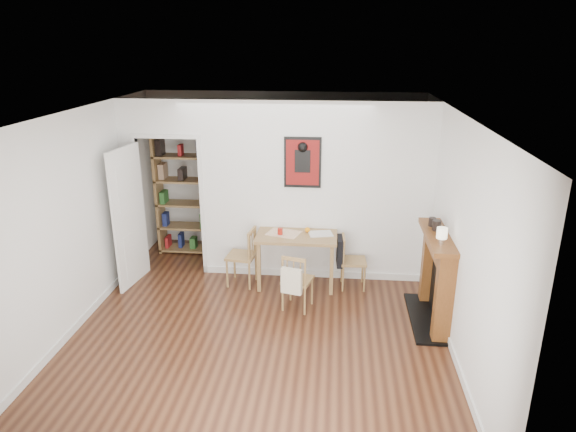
# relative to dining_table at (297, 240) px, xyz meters

# --- Properties ---
(ground) EXTENTS (5.20, 5.20, 0.00)m
(ground) POSITION_rel_dining_table_xyz_m (-0.35, -1.10, -0.68)
(ground) COLOR #57311C
(ground) RESTS_ON ground
(room_shell) EXTENTS (5.20, 5.20, 5.20)m
(room_shell) POSITION_rel_dining_table_xyz_m (-0.25, 0.24, 0.62)
(room_shell) COLOR white
(room_shell) RESTS_ON ground
(dining_table) EXTENTS (1.13, 0.72, 0.77)m
(dining_table) POSITION_rel_dining_table_xyz_m (0.00, 0.00, 0.00)
(dining_table) COLOR olive
(dining_table) RESTS_ON ground
(chair_left) EXTENTS (0.48, 0.48, 0.86)m
(chair_left) POSITION_rel_dining_table_xyz_m (-0.79, -0.09, -0.25)
(chair_left) COLOR #A5884D
(chair_left) RESTS_ON ground
(chair_right) EXTENTS (0.46, 0.41, 0.78)m
(chair_right) POSITION_rel_dining_table_xyz_m (0.79, -0.03, -0.28)
(chair_right) COLOR #A5884D
(chair_right) RESTS_ON ground
(chair_front) EXTENTS (0.48, 0.52, 0.79)m
(chair_front) POSITION_rel_dining_table_xyz_m (0.06, -0.72, -0.28)
(chair_front) COLOR #A5884D
(chair_front) RESTS_ON ground
(bookshelf) EXTENTS (0.88, 0.35, 2.08)m
(bookshelf) POSITION_rel_dining_table_xyz_m (-1.93, 1.04, 0.35)
(bookshelf) COLOR olive
(bookshelf) RESTS_ON ground
(fireplace) EXTENTS (0.45, 1.25, 1.16)m
(fireplace) POSITION_rel_dining_table_xyz_m (1.81, -0.85, -0.06)
(fireplace) COLOR brown
(fireplace) RESTS_ON ground
(red_glass) EXTENTS (0.07, 0.07, 0.09)m
(red_glass) POSITION_rel_dining_table_xyz_m (-0.23, -0.06, 0.14)
(red_glass) COLOR maroon
(red_glass) RESTS_ON dining_table
(orange_fruit) EXTENTS (0.07, 0.07, 0.07)m
(orange_fruit) POSITION_rel_dining_table_xyz_m (0.14, 0.08, 0.13)
(orange_fruit) COLOR orange
(orange_fruit) RESTS_ON dining_table
(placemat) EXTENTS (0.52, 0.45, 0.00)m
(placemat) POSITION_rel_dining_table_xyz_m (-0.19, 0.00, 0.10)
(placemat) COLOR beige
(placemat) RESTS_ON dining_table
(notebook) EXTENTS (0.37, 0.31, 0.02)m
(notebook) POSITION_rel_dining_table_xyz_m (0.33, 0.01, 0.10)
(notebook) COLOR silver
(notebook) RESTS_ON dining_table
(mantel_lamp) EXTENTS (0.12, 0.12, 0.19)m
(mantel_lamp) POSITION_rel_dining_table_xyz_m (1.75, -1.16, 0.60)
(mantel_lamp) COLOR silver
(mantel_lamp) RESTS_ON fireplace
(ceramic_jar_a) EXTENTS (0.11, 0.11, 0.13)m
(ceramic_jar_a) POSITION_rel_dining_table_xyz_m (1.77, -0.71, 0.54)
(ceramic_jar_a) COLOR black
(ceramic_jar_a) RESTS_ON fireplace
(ceramic_jar_b) EXTENTS (0.09, 0.09, 0.11)m
(ceramic_jar_b) POSITION_rel_dining_table_xyz_m (1.74, -0.57, 0.54)
(ceramic_jar_b) COLOR black
(ceramic_jar_b) RESTS_ON fireplace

